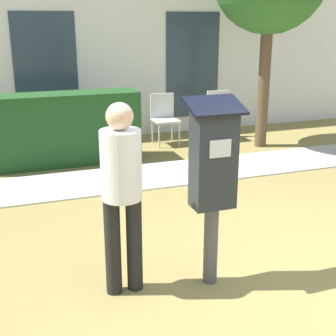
# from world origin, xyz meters

# --- Properties ---
(ground_plane) EXTENTS (40.00, 40.00, 0.00)m
(ground_plane) POSITION_xyz_m (0.00, 0.00, 0.00)
(ground_plane) COLOR olive
(sidewalk) EXTENTS (12.00, 1.10, 0.02)m
(sidewalk) POSITION_xyz_m (0.00, 3.49, 0.01)
(sidewalk) COLOR #B7B2A8
(sidewalk) RESTS_ON ground
(building_facade) EXTENTS (10.00, 0.26, 3.20)m
(building_facade) POSITION_xyz_m (0.00, 6.13, 1.60)
(building_facade) COLOR white
(building_facade) RESTS_ON ground
(parking_meter) EXTENTS (0.44, 0.31, 1.59)m
(parking_meter) POSITION_xyz_m (-0.66, 0.61, 1.02)
(parking_meter) COLOR #4C4C4C
(parking_meter) RESTS_ON ground
(person_standing) EXTENTS (0.32, 0.32, 1.58)m
(person_standing) POSITION_xyz_m (-1.38, 0.73, 0.93)
(person_standing) COLOR black
(person_standing) RESTS_ON ground
(outdoor_chair_left) EXTENTS (0.44, 0.44, 0.90)m
(outdoor_chair_left) POSITION_xyz_m (-0.58, 5.52, 0.53)
(outdoor_chair_left) COLOR silver
(outdoor_chair_left) RESTS_ON ground
(outdoor_chair_middle) EXTENTS (0.44, 0.44, 0.90)m
(outdoor_chair_middle) POSITION_xyz_m (0.53, 5.21, 0.53)
(outdoor_chair_middle) COLOR silver
(outdoor_chair_middle) RESTS_ON ground
(outdoor_chair_right) EXTENTS (0.44, 0.44, 0.90)m
(outdoor_chair_right) POSITION_xyz_m (1.63, 5.20, 0.53)
(outdoor_chair_right) COLOR silver
(outdoor_chair_right) RESTS_ON ground
(hedge_row) EXTENTS (2.40, 0.60, 1.10)m
(hedge_row) POSITION_xyz_m (-1.37, 4.57, 0.55)
(hedge_row) COLOR #1E471E
(hedge_row) RESTS_ON ground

